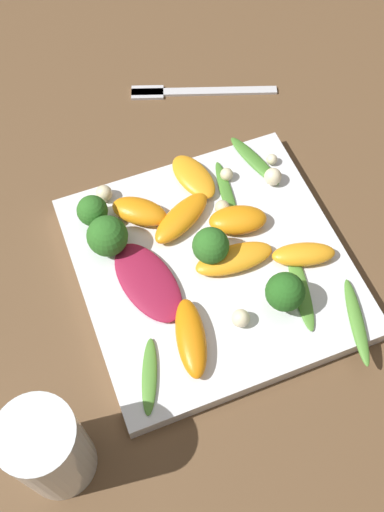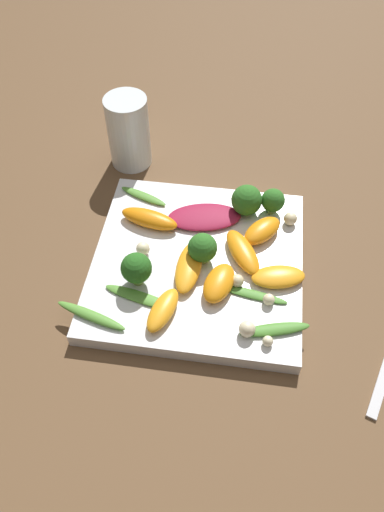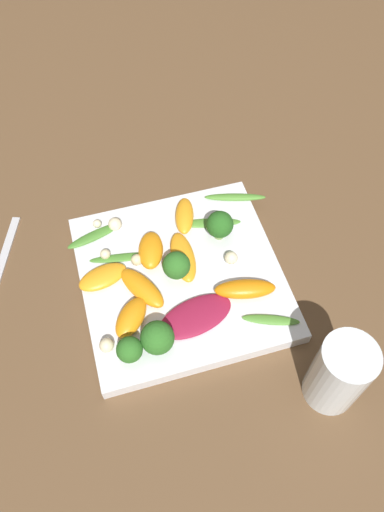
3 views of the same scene
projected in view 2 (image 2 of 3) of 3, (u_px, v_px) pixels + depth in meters
The scene contains 26 objects.
ground_plane at pixel (197, 268), 0.63m from camera, with size 2.40×2.40×0.00m, color brown.
plate at pixel (197, 264), 0.63m from camera, with size 0.26×0.26×0.02m.
drinking_glass at pixel (129, 132), 0.72m from camera, with size 0.06×0.06×0.11m.
radicchio_leaf_0 at pixel (207, 217), 0.66m from camera, with size 0.10×0.07×0.01m.
orange_segment_0 at pixel (189, 267), 0.60m from camera, with size 0.03×0.08×0.02m.
orange_segment_1 at pixel (243, 252), 0.61m from camera, with size 0.06×0.08×0.02m.
orange_segment_2 at pixel (219, 283), 0.58m from camera, with size 0.05×0.07×0.02m.
orange_segment_3 at pixel (278, 277), 0.59m from camera, with size 0.07×0.05×0.01m.
orange_segment_4 at pixel (163, 310), 0.56m from camera, with size 0.04×0.07×0.02m.
orange_segment_5 at pixel (149, 219), 0.65m from camera, with size 0.08×0.04×0.02m.
orange_segment_6 at pixel (262, 231), 0.63m from camera, with size 0.06×0.06×0.02m.
broccoli_floret_0 at pixel (247, 200), 0.65m from camera, with size 0.04×0.04×0.04m.
broccoli_floret_1 at pixel (273, 201), 0.65m from camera, with size 0.03×0.03×0.04m.
broccoli_floret_2 at pixel (203, 246), 0.60m from camera, with size 0.04×0.04×0.04m.
broccoli_floret_3 at pixel (136, 269), 0.58m from camera, with size 0.04×0.04×0.04m.
arugula_sprig_0 at pixel (251, 294), 0.58m from camera, with size 0.09×0.03×0.00m.
arugula_sprig_1 at pixel (91, 316), 0.56m from camera, with size 0.09×0.04×0.01m.
arugula_sprig_2 at pixel (275, 329), 0.55m from camera, with size 0.08×0.04×0.01m.
arugula_sprig_3 at pixel (140, 297), 0.58m from camera, with size 0.09×0.04×0.00m.
arugula_sprig_4 at pixel (143, 196), 0.68m from camera, with size 0.07×0.04×0.01m.
macadamia_nut_0 at pixel (290, 219), 0.65m from camera, with size 0.02×0.02×0.02m.
macadamia_nut_1 at pixel (142, 251), 0.62m from camera, with size 0.02×0.02×0.02m.
macadamia_nut_2 at pixel (237, 281), 0.59m from camera, with size 0.02×0.02×0.02m.
macadamia_nut_3 at pixel (247, 329), 0.55m from camera, with size 0.02×0.02×0.02m.
macadamia_nut_4 at pixel (269, 299), 0.57m from camera, with size 0.01×0.01×0.01m.
macadamia_nut_5 at pixel (268, 341), 0.54m from camera, with size 0.01×0.01×0.01m.
Camera 2 is at (-0.05, 0.38, 0.51)m, focal length 35.00 mm.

